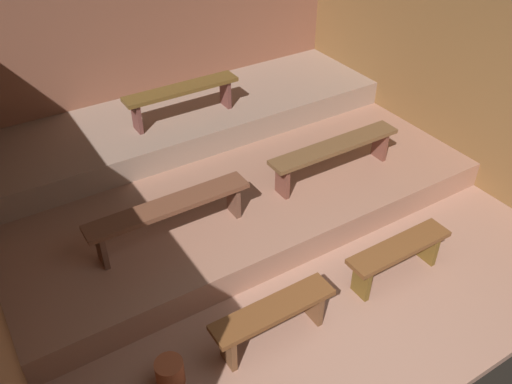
# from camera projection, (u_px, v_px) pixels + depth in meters

# --- Properties ---
(ground) EXTENTS (6.10, 5.53, 0.08)m
(ground) POSITION_uv_depth(u_px,v_px,m) (250.00, 220.00, 6.12)
(ground) COLOR #A87864
(wall_back) EXTENTS (6.10, 0.06, 2.46)m
(wall_back) POSITION_uv_depth(u_px,v_px,m) (153.00, 45.00, 6.99)
(wall_back) COLOR brown
(wall_back) RESTS_ON ground
(wall_right) EXTENTS (0.06, 5.53, 2.46)m
(wall_right) POSITION_uv_depth(u_px,v_px,m) (438.00, 64.00, 6.50)
(wall_right) COLOR brown
(wall_right) RESTS_ON ground
(platform_lower) EXTENTS (5.30, 3.30, 0.31)m
(platform_lower) POSITION_uv_depth(u_px,v_px,m) (219.00, 175.00, 6.49)
(platform_lower) COLOR #A4735D
(platform_lower) RESTS_ON ground
(platform_middle) EXTENTS (5.30, 1.45, 0.31)m
(platform_middle) POSITION_uv_depth(u_px,v_px,m) (183.00, 121.00, 6.93)
(platform_middle) COLOR gray
(platform_middle) RESTS_ON platform_lower
(bench_floor_left) EXTENTS (1.13, 0.26, 0.41)m
(bench_floor_left) POSITION_uv_depth(u_px,v_px,m) (273.00, 315.00, 4.54)
(bench_floor_left) COLOR brown
(bench_floor_left) RESTS_ON ground
(bench_floor_right) EXTENTS (1.13, 0.26, 0.41)m
(bench_floor_right) POSITION_uv_depth(u_px,v_px,m) (398.00, 253.00, 5.16)
(bench_floor_right) COLOR brown
(bench_floor_right) RESTS_ON ground
(bench_lower_left) EXTENTS (1.65, 0.26, 0.41)m
(bench_lower_left) POSITION_uv_depth(u_px,v_px,m) (170.00, 210.00, 5.16)
(bench_lower_left) COLOR brown
(bench_lower_left) RESTS_ON platform_lower
(bench_lower_right) EXTENTS (1.65, 0.26, 0.41)m
(bench_lower_right) POSITION_uv_depth(u_px,v_px,m) (335.00, 150.00, 6.02)
(bench_lower_right) COLOR brown
(bench_lower_right) RESTS_ON platform_lower
(bench_middle_center) EXTENTS (1.44, 0.26, 0.41)m
(bench_middle_center) POSITION_uv_depth(u_px,v_px,m) (182.00, 94.00, 6.47)
(bench_middle_center) COLOR brown
(bench_middle_center) RESTS_ON platform_middle
(pail_floor) EXTENTS (0.24, 0.24, 0.24)m
(pail_floor) POSITION_uv_depth(u_px,v_px,m) (170.00, 373.00, 4.32)
(pail_floor) COLOR #9E4C2D
(pail_floor) RESTS_ON ground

